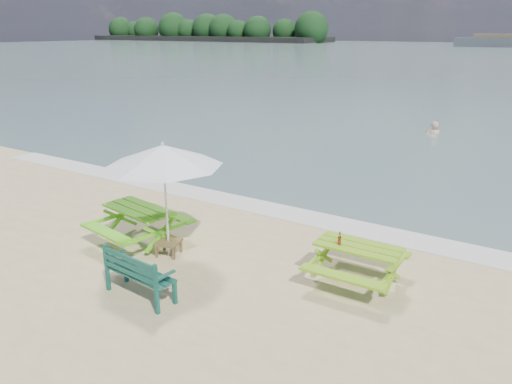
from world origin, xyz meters
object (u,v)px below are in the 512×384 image
Objects in this scene: picnic_table_right at (357,264)px; swimmer at (432,142)px; beer_bottle at (339,240)px; park_bench at (141,283)px; patio_umbrella at (163,156)px; picnic_table_left at (140,226)px; side_table at (169,247)px.

picnic_table_right is 0.93× the size of swimmer.
beer_bottle reaches higher than swimmer.
patio_umbrella is (-0.71, 1.45, 1.75)m from park_bench.
swimmer is at bearing 97.62° from beer_bottle.
picnic_table_right is at bearing 40.74° from park_bench.
beer_bottle is at bearing 9.54° from picnic_table_left.
picnic_table_left is 1.23× the size of picnic_table_right.
patio_umbrella is (0.90, -0.13, 1.63)m from picnic_table_left.
side_table is (-3.50, -0.95, -0.18)m from picnic_table_right.
picnic_table_right is 3.63m from side_table.
park_bench reaches higher than picnic_table_left.
side_table is at bearing 0.00° from patio_umbrella.
picnic_table_right is 3.68m from park_bench.
picnic_table_right is 1.21× the size of park_bench.
side_table is at bearing -164.79° from picnic_table_right.
picnic_table_left reaches higher than side_table.
swimmer is (0.60, 16.39, -0.61)m from park_bench.
park_bench is 2.38m from patio_umbrella.
side_table is at bearing -8.30° from picnic_table_left.
swimmer is at bearing 87.91° from park_bench.
park_bench is 0.77× the size of swimmer.
park_bench is 16.41m from swimmer.
patio_umbrella is at bearing -95.01° from swimmer.
picnic_table_left is 3.56× the size of side_table.
swimmer is (1.31, 14.94, -2.35)m from patio_umbrella.
picnic_table_right is 2.90× the size of side_table.
patio_umbrella is at bearing -8.30° from picnic_table_left.
picnic_table_left is 4.17m from beer_bottle.
park_bench reaches higher than picnic_table_right.
picnic_table_left is 14.99m from swimmer.
beer_bottle is (2.49, 2.27, 0.52)m from park_bench.
park_bench is 2.39× the size of side_table.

